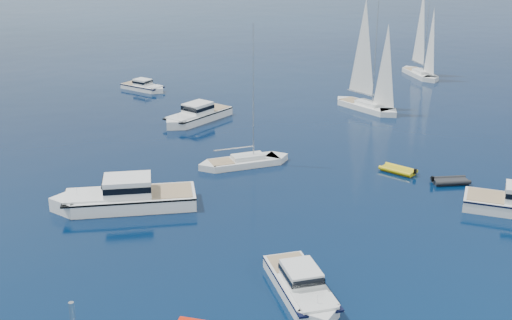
% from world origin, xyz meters
% --- Properties ---
extents(motor_cruiser_left, '(4.30, 9.33, 2.36)m').
position_xyz_m(motor_cruiser_left, '(-6.46, 6.61, 0.00)').
color(motor_cruiser_left, silver).
rests_on(motor_cruiser_left, ground).
extents(motor_cruiser_centre, '(13.19, 7.37, 3.31)m').
position_xyz_m(motor_cruiser_centre, '(-12.75, 24.69, 0.00)').
color(motor_cruiser_centre, white).
rests_on(motor_cruiser_centre, ground).
extents(motor_cruiser_distant, '(10.74, 7.54, 2.73)m').
position_xyz_m(motor_cruiser_distant, '(1.47, 45.54, 0.00)').
color(motor_cruiser_distant, white).
rests_on(motor_cruiser_distant, ground).
extents(motor_cruiser_horizon, '(5.73, 7.65, 1.97)m').
position_xyz_m(motor_cruiser_horizon, '(0.26, 63.03, 0.00)').
color(motor_cruiser_horizon, white).
rests_on(motor_cruiser_horizon, ground).
extents(sailboat_centre, '(9.70, 3.34, 13.98)m').
position_xyz_m(sailboat_centre, '(0.16, 29.45, 0.00)').
color(sailboat_centre, silver).
rests_on(sailboat_centre, ground).
extents(sailboat_sails_r, '(4.79, 10.76, 15.32)m').
position_xyz_m(sailboat_sails_r, '(22.35, 41.14, 0.00)').
color(sailboat_sails_r, white).
rests_on(sailboat_sails_r, ground).
extents(sailboat_sails_far, '(4.85, 10.43, 14.84)m').
position_xyz_m(sailboat_sails_far, '(40.67, 53.28, 0.00)').
color(sailboat_sails_far, silver).
rests_on(sailboat_sails_far, ground).
extents(tender_yellow, '(3.15, 3.93, 0.95)m').
position_xyz_m(tender_yellow, '(12.28, 21.43, 0.00)').
color(tender_yellow, gold).
rests_on(tender_yellow, ground).
extents(tender_grey_near, '(3.82, 2.87, 0.95)m').
position_xyz_m(tender_grey_near, '(14.78, 17.14, 0.00)').
color(tender_grey_near, black).
rests_on(tender_grey_near, ground).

